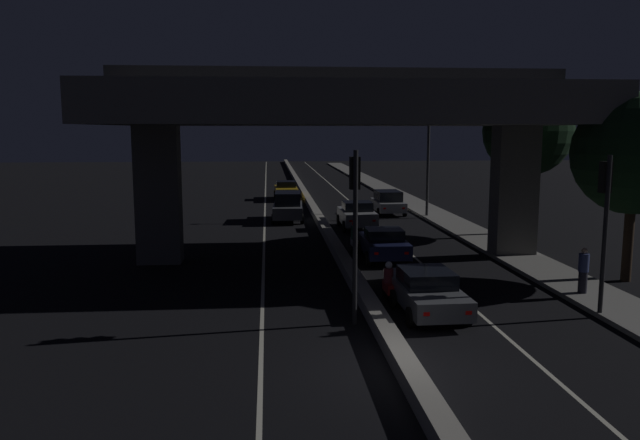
{
  "coord_description": "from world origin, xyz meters",
  "views": [
    {
      "loc": [
        -3.2,
        -14.13,
        5.76
      ],
      "look_at": [
        -0.7,
        15.64,
        1.41
      ],
      "focal_mm": 35.0,
      "sensor_mm": 36.0,
      "label": 1
    }
  ],
  "objects": [
    {
      "name": "ground_plane",
      "position": [
        0.0,
        0.0,
        0.0
      ],
      "size": [
        200.0,
        200.0,
        0.0
      ],
      "primitive_type": "plane",
      "color": "black"
    },
    {
      "name": "lane_line_left_inner",
      "position": [
        -3.42,
        35.0,
        0.0
      ],
      "size": [
        0.12,
        126.0,
        0.0
      ],
      "primitive_type": "cube",
      "color": "beige",
      "rests_on": "ground_plane"
    },
    {
      "name": "lane_line_right_inner",
      "position": [
        3.42,
        35.0,
        0.0
      ],
      "size": [
        0.12,
        126.0,
        0.0
      ],
      "primitive_type": "cube",
      "color": "beige",
      "rests_on": "ground_plane"
    },
    {
      "name": "median_divider",
      "position": [
        0.0,
        35.0,
        0.22
      ],
      "size": [
        0.53,
        126.0,
        0.43
      ],
      "primitive_type": "cube",
      "color": "gray",
      "rests_on": "ground_plane"
    },
    {
      "name": "sidewalk_right",
      "position": [
        8.03,
        28.0,
        0.08
      ],
      "size": [
        2.29,
        126.0,
        0.16
      ],
      "primitive_type": "cube",
      "color": "gray",
      "rests_on": "ground_plane"
    },
    {
      "name": "elevated_overpass",
      "position": [
        0.0,
        13.1,
        6.49
      ],
      "size": [
        19.85,
        11.64,
        8.4
      ],
      "color": "#5B5956",
      "rests_on": "ground_plane"
    },
    {
      "name": "traffic_light_left_of_median",
      "position": [
        -0.66,
        3.81,
        3.52
      ],
      "size": [
        0.3,
        0.49,
        5.18
      ],
      "color": "black",
      "rests_on": "ground_plane"
    },
    {
      "name": "traffic_light_right_of_median",
      "position": [
        6.98,
        3.81,
        3.41
      ],
      "size": [
        0.3,
        0.49,
        5.01
      ],
      "color": "black",
      "rests_on": "ground_plane"
    },
    {
      "name": "street_lamp",
      "position": [
        6.78,
        25.74,
        4.48
      ],
      "size": [
        2.74,
        0.32,
        7.44
      ],
      "color": "#2D2D30",
      "rests_on": "ground_plane"
    },
    {
      "name": "car_grey_lead",
      "position": [
        1.76,
        4.81,
        0.7
      ],
      "size": [
        1.97,
        4.78,
        1.38
      ],
      "rotation": [
        0.0,
        0.0,
        1.59
      ],
      "color": "#515459",
      "rests_on": "ground_plane"
    },
    {
      "name": "car_dark_blue_second",
      "position": [
        1.92,
        12.87,
        0.72
      ],
      "size": [
        2.03,
        4.0,
        1.4
      ],
      "rotation": [
        0.0,
        0.0,
        1.55
      ],
      "color": "#141938",
      "rests_on": "ground_plane"
    },
    {
      "name": "car_silver_third",
      "position": [
        1.98,
        21.65,
        0.81
      ],
      "size": [
        2.05,
        4.07,
        1.6
      ],
      "rotation": [
        0.0,
        0.0,
        1.58
      ],
      "color": "gray",
      "rests_on": "ground_plane"
    },
    {
      "name": "car_silver_fourth",
      "position": [
        5.01,
        27.77,
        0.83
      ],
      "size": [
        1.98,
        4.03,
        1.61
      ],
      "rotation": [
        0.0,
        0.0,
        1.58
      ],
      "color": "gray",
      "rests_on": "ground_plane"
    },
    {
      "name": "car_grey_lead_oncoming",
      "position": [
        -1.94,
        25.15,
        0.94
      ],
      "size": [
        2.13,
        4.45,
        1.84
      ],
      "rotation": [
        0.0,
        0.0,
        -1.62
      ],
      "color": "#515459",
      "rests_on": "ground_plane"
    },
    {
      "name": "car_taxi_yellow_second_oncoming",
      "position": [
        -1.7,
        37.39,
        0.77
      ],
      "size": [
        2.0,
        4.63,
        1.52
      ],
      "rotation": [
        0.0,
        0.0,
        -1.55
      ],
      "color": "gold",
      "rests_on": "ground_plane"
    },
    {
      "name": "motorcycle_red_filtering_near",
      "position": [
        0.79,
        5.91,
        0.6
      ],
      "size": [
        0.32,
        1.95,
        1.4
      ],
      "rotation": [
        0.0,
        0.0,
        1.58
      ],
      "color": "black",
      "rests_on": "ground_plane"
    },
    {
      "name": "motorcycle_white_filtering_mid",
      "position": [
        0.81,
        14.39,
        0.64
      ],
      "size": [
        0.32,
        1.75,
        1.51
      ],
      "rotation": [
        0.0,
        0.0,
        1.57
      ],
      "color": "black",
      "rests_on": "ground_plane"
    },
    {
      "name": "pedestrian_on_sidewalk",
      "position": [
        7.6,
        6.0,
        0.95
      ],
      "size": [
        0.35,
        0.35,
        1.58
      ],
      "color": "black",
      "rests_on": "sidewalk_right"
    },
    {
      "name": "roadside_tree_kerbside_near",
      "position": [
        10.44,
        8.13,
        4.86
      ],
      "size": [
        4.57,
        4.57,
        7.16
      ],
      "color": "#2D2116",
      "rests_on": "ground_plane"
    },
    {
      "name": "roadside_tree_kerbside_mid",
      "position": [
        10.71,
        18.44,
        5.66
      ],
      "size": [
        4.77,
        4.77,
        8.07
      ],
      "color": "#2D2116",
      "rests_on": "ground_plane"
    }
  ]
}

